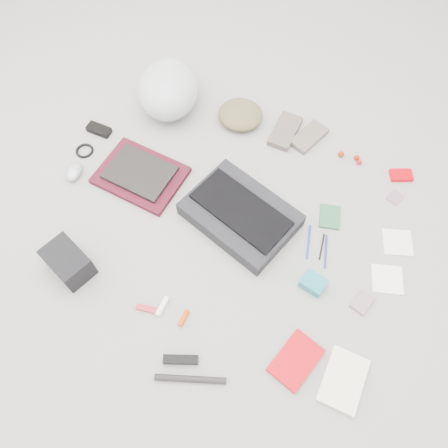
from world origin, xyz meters
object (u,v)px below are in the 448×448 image
(laptop, at_px, (140,172))
(bike_helmet, at_px, (168,89))
(book_red, at_px, (296,360))
(messenger_bag, at_px, (240,215))
(camera_bag, at_px, (68,262))
(accordion_wallet, at_px, (313,283))

(laptop, xyz_separation_m, bike_helmet, (-0.05, 0.45, 0.07))
(book_red, bearing_deg, bike_helmet, 153.07)
(messenger_bag, relative_size, camera_bag, 2.45)
(messenger_bag, bearing_deg, laptop, -164.71)
(accordion_wallet, bearing_deg, camera_bag, -148.94)
(book_red, bearing_deg, accordion_wallet, 113.21)
(messenger_bag, height_order, accordion_wallet, messenger_bag)
(messenger_bag, bearing_deg, bike_helmet, 158.65)
(accordion_wallet, bearing_deg, bike_helmet, 158.36)
(bike_helmet, height_order, book_red, bike_helmet)
(messenger_bag, bearing_deg, book_red, -30.71)
(bike_helmet, bearing_deg, book_red, -63.17)
(accordion_wallet, bearing_deg, book_red, -71.46)
(bike_helmet, relative_size, camera_bag, 1.99)
(book_red, xyz_separation_m, accordion_wallet, (-0.02, 0.31, 0.01))
(book_red, relative_size, accordion_wallet, 2.10)
(laptop, bearing_deg, bike_helmet, 103.98)
(book_red, distance_m, accordion_wallet, 0.31)
(accordion_wallet, bearing_deg, messenger_bag, 168.44)
(bike_helmet, relative_size, book_red, 1.87)
(camera_bag, xyz_separation_m, book_red, (0.97, -0.04, -0.05))
(messenger_bag, height_order, camera_bag, camera_bag)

